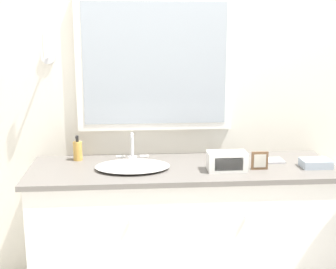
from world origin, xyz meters
name	(u,v)px	position (x,y,z in m)	size (l,w,h in m)	color
wall_back	(177,92)	(0.00, 0.65, 1.28)	(8.00, 0.18, 2.55)	silver
vanity_counter	(183,233)	(0.00, 0.33, 0.44)	(1.85, 0.60, 0.87)	silver
sink_basin	(133,166)	(-0.30, 0.30, 0.89)	(0.44, 0.35, 0.19)	white
soap_bottle	(78,150)	(-0.65, 0.51, 0.94)	(0.06, 0.06, 0.16)	gold
appliance_box	(227,161)	(0.25, 0.22, 0.93)	(0.23, 0.12, 0.11)	white
picture_frame	(260,161)	(0.44, 0.23, 0.93)	(0.10, 0.01, 0.11)	brown
hand_towel_near_sink	(231,157)	(0.32, 0.45, 0.89)	(0.17, 0.12, 0.04)	#A8B7C6
hand_towel_far_corner	(316,163)	(0.79, 0.25, 0.90)	(0.17, 0.12, 0.05)	#A8B7C6
metal_tray	(269,160)	(0.55, 0.40, 0.88)	(0.18, 0.12, 0.01)	#ADADB2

